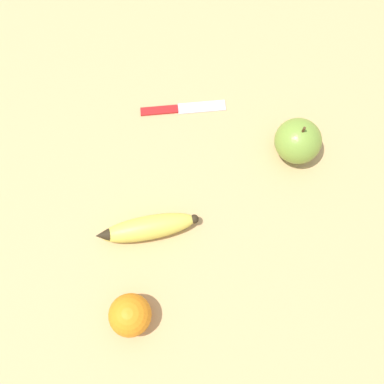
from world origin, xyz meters
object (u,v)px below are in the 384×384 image
(banana, at_px, (147,228))
(apple, at_px, (298,141))
(paring_knife, at_px, (180,108))
(orange, at_px, (130,315))

(banana, xyz_separation_m, apple, (-0.30, -0.01, 0.02))
(banana, height_order, paring_knife, banana)
(apple, height_order, paring_knife, apple)
(paring_knife, bearing_deg, apple, 62.55)
(orange, distance_m, apple, 0.41)
(banana, bearing_deg, paring_knife, -113.59)
(orange, bearing_deg, paring_knife, -130.21)
(orange, distance_m, paring_knife, 0.39)
(banana, relative_size, paring_knife, 1.11)
(banana, distance_m, paring_knife, 0.24)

